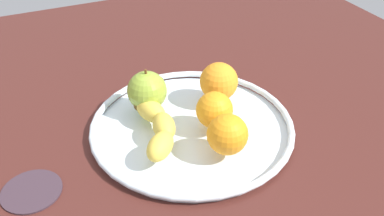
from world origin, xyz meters
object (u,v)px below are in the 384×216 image
(orange_back_right, at_px, (214,110))
(apple, at_px, (147,91))
(banana, at_px, (157,126))
(orange_front_left, at_px, (219,82))
(orange_back_left, at_px, (227,134))
(ambient_coaster, at_px, (31,190))
(fruit_bowl, at_px, (192,126))

(orange_back_right, bearing_deg, apple, 41.55)
(banana, xyz_separation_m, orange_front_left, (0.06, -0.15, 0.02))
(orange_back_left, xyz_separation_m, orange_front_left, (0.14, -0.06, 0.00))
(orange_back_left, relative_size, orange_front_left, 0.92)
(orange_back_right, distance_m, ambient_coaster, 0.32)
(orange_back_left, bearing_deg, ambient_coaster, 79.69)
(fruit_bowl, relative_size, ambient_coaster, 3.98)
(orange_back_left, relative_size, ambient_coaster, 0.73)
(fruit_bowl, distance_m, orange_back_left, 0.10)
(fruit_bowl, height_order, banana, banana)
(apple, bearing_deg, orange_front_left, -100.58)
(fruit_bowl, height_order, apple, apple)
(orange_back_left, bearing_deg, fruit_bowl, 11.88)
(apple, relative_size, orange_back_left, 1.21)
(banana, bearing_deg, orange_back_left, -122.55)
(fruit_bowl, relative_size, orange_front_left, 5.01)
(banana, bearing_deg, orange_front_left, -56.93)
(apple, xyz_separation_m, orange_front_left, (-0.02, -0.13, -0.00))
(apple, relative_size, ambient_coaster, 0.89)
(orange_back_left, distance_m, ambient_coaster, 0.31)
(orange_front_left, distance_m, ambient_coaster, 0.37)
(fruit_bowl, height_order, orange_front_left, orange_front_left)
(apple, height_order, orange_front_left, apple)
(apple, bearing_deg, orange_back_left, -155.73)
(banana, bearing_deg, ambient_coaster, 108.90)
(orange_back_right, bearing_deg, banana, 81.41)
(ambient_coaster, bearing_deg, orange_back_right, -87.45)
(apple, bearing_deg, orange_back_right, -138.45)
(fruit_bowl, height_order, orange_back_left, orange_back_left)
(orange_back_right, bearing_deg, orange_front_left, -32.13)
(ambient_coaster, bearing_deg, fruit_bowl, -82.33)
(fruit_bowl, bearing_deg, ambient_coaster, 97.67)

